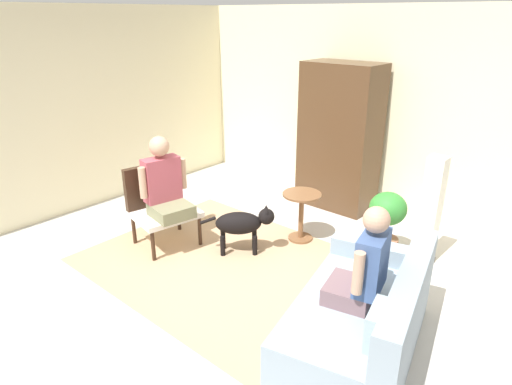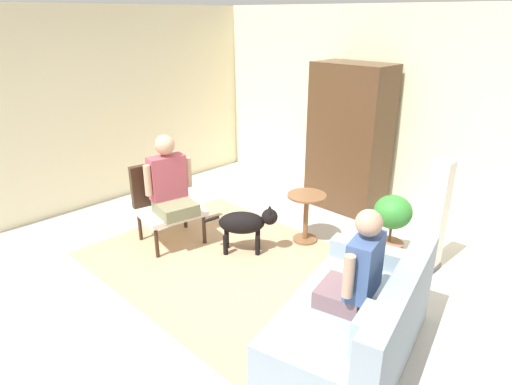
{
  "view_description": "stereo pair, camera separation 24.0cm",
  "coord_description": "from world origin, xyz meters",
  "px_view_note": "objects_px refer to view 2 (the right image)",
  "views": [
    {
      "loc": [
        2.75,
        -2.92,
        2.55
      ],
      "look_at": [
        0.15,
        0.06,
        0.97
      ],
      "focal_mm": 31.51,
      "sensor_mm": 36.0,
      "label": 1
    },
    {
      "loc": [
        2.93,
        -2.76,
        2.55
      ],
      "look_at": [
        0.15,
        0.06,
        0.97
      ],
      "focal_mm": 31.51,
      "sensor_mm": 36.0,
      "label": 2
    }
  ],
  "objects_px": {
    "person_on_couch": "(358,270)",
    "armchair": "(165,198)",
    "armoire_cabinet": "(349,139)",
    "round_end_table": "(306,212)",
    "column_lamp": "(436,217)",
    "potted_plant": "(392,221)",
    "person_on_armchair": "(170,182)",
    "dog": "(246,223)",
    "couch": "(357,323)"
  },
  "relations": [
    {
      "from": "round_end_table",
      "to": "potted_plant",
      "type": "xyz_separation_m",
      "value": [
        0.92,
        0.32,
        0.08
      ]
    },
    {
      "from": "couch",
      "to": "column_lamp",
      "type": "height_order",
      "value": "column_lamp"
    },
    {
      "from": "person_on_armchair",
      "to": "armoire_cabinet",
      "type": "relative_size",
      "value": 0.45
    },
    {
      "from": "armchair",
      "to": "armoire_cabinet",
      "type": "relative_size",
      "value": 0.47
    },
    {
      "from": "dog",
      "to": "person_on_armchair",
      "type": "bearing_deg",
      "value": -149.26
    },
    {
      "from": "couch",
      "to": "column_lamp",
      "type": "distance_m",
      "value": 1.71
    },
    {
      "from": "armchair",
      "to": "person_on_armchair",
      "type": "bearing_deg",
      "value": -11.07
    },
    {
      "from": "person_on_armchair",
      "to": "couch",
      "type": "bearing_deg",
      "value": -2.35
    },
    {
      "from": "person_on_couch",
      "to": "armoire_cabinet",
      "type": "height_order",
      "value": "armoire_cabinet"
    },
    {
      "from": "round_end_table",
      "to": "dog",
      "type": "distance_m",
      "value": 0.75
    },
    {
      "from": "couch",
      "to": "person_on_couch",
      "type": "bearing_deg",
      "value": -130.8
    },
    {
      "from": "couch",
      "to": "potted_plant",
      "type": "bearing_deg",
      "value": 110.17
    },
    {
      "from": "potted_plant",
      "to": "dog",
      "type": "bearing_deg",
      "value": -140.86
    },
    {
      "from": "round_end_table",
      "to": "column_lamp",
      "type": "distance_m",
      "value": 1.43
    },
    {
      "from": "person_on_armchair",
      "to": "potted_plant",
      "type": "relative_size",
      "value": 1.18
    },
    {
      "from": "couch",
      "to": "dog",
      "type": "distance_m",
      "value": 1.9
    },
    {
      "from": "armchair",
      "to": "column_lamp",
      "type": "bearing_deg",
      "value": 30.71
    },
    {
      "from": "round_end_table",
      "to": "armoire_cabinet",
      "type": "bearing_deg",
      "value": 101.91
    },
    {
      "from": "dog",
      "to": "armoire_cabinet",
      "type": "relative_size",
      "value": 0.33
    },
    {
      "from": "person_on_couch",
      "to": "couch",
      "type": "bearing_deg",
      "value": 49.2
    },
    {
      "from": "person_on_couch",
      "to": "person_on_armchair",
      "type": "relative_size",
      "value": 0.93
    },
    {
      "from": "person_on_couch",
      "to": "column_lamp",
      "type": "bearing_deg",
      "value": 94.5
    },
    {
      "from": "armchair",
      "to": "round_end_table",
      "type": "relative_size",
      "value": 1.55
    },
    {
      "from": "person_on_couch",
      "to": "potted_plant",
      "type": "relative_size",
      "value": 1.1
    },
    {
      "from": "person_on_couch",
      "to": "armchair",
      "type": "bearing_deg",
      "value": 176.57
    },
    {
      "from": "couch",
      "to": "armchair",
      "type": "relative_size",
      "value": 1.91
    },
    {
      "from": "person_on_couch",
      "to": "round_end_table",
      "type": "relative_size",
      "value": 1.37
    },
    {
      "from": "potted_plant",
      "to": "column_lamp",
      "type": "bearing_deg",
      "value": 14.49
    },
    {
      "from": "column_lamp",
      "to": "dog",
      "type": "bearing_deg",
      "value": -146.06
    },
    {
      "from": "armoire_cabinet",
      "to": "couch",
      "type": "bearing_deg",
      "value": -54.39
    },
    {
      "from": "couch",
      "to": "dog",
      "type": "xyz_separation_m",
      "value": [
        -1.81,
        0.56,
        0.06
      ]
    },
    {
      "from": "couch",
      "to": "person_on_couch",
      "type": "height_order",
      "value": "person_on_couch"
    },
    {
      "from": "armchair",
      "to": "round_end_table",
      "type": "distance_m",
      "value": 1.67
    },
    {
      "from": "dog",
      "to": "couch",
      "type": "bearing_deg",
      "value": -17.15
    },
    {
      "from": "potted_plant",
      "to": "armoire_cabinet",
      "type": "relative_size",
      "value": 0.38
    },
    {
      "from": "couch",
      "to": "dog",
      "type": "height_order",
      "value": "couch"
    },
    {
      "from": "person_on_armchair",
      "to": "dog",
      "type": "height_order",
      "value": "person_on_armchair"
    },
    {
      "from": "couch",
      "to": "armchair",
      "type": "height_order",
      "value": "armchair"
    },
    {
      "from": "person_on_armchair",
      "to": "dog",
      "type": "bearing_deg",
      "value": 30.74
    },
    {
      "from": "couch",
      "to": "round_end_table",
      "type": "xyz_separation_m",
      "value": [
        -1.5,
        1.24,
        0.08
      ]
    },
    {
      "from": "round_end_table",
      "to": "armoire_cabinet",
      "type": "height_order",
      "value": "armoire_cabinet"
    },
    {
      "from": "person_on_armchair",
      "to": "dog",
      "type": "distance_m",
      "value": 0.98
    },
    {
      "from": "person_on_couch",
      "to": "armoire_cabinet",
      "type": "relative_size",
      "value": 0.42
    },
    {
      "from": "person_on_armchair",
      "to": "round_end_table",
      "type": "height_order",
      "value": "person_on_armchair"
    },
    {
      "from": "couch",
      "to": "armoire_cabinet",
      "type": "distance_m",
      "value": 3.09
    },
    {
      "from": "couch",
      "to": "round_end_table",
      "type": "relative_size",
      "value": 2.95
    },
    {
      "from": "armoire_cabinet",
      "to": "column_lamp",
      "type": "bearing_deg",
      "value": -25.72
    },
    {
      "from": "round_end_table",
      "to": "column_lamp",
      "type": "height_order",
      "value": "column_lamp"
    },
    {
      "from": "potted_plant",
      "to": "armoire_cabinet",
      "type": "height_order",
      "value": "armoire_cabinet"
    },
    {
      "from": "armchair",
      "to": "potted_plant",
      "type": "height_order",
      "value": "armchair"
    }
  ]
}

